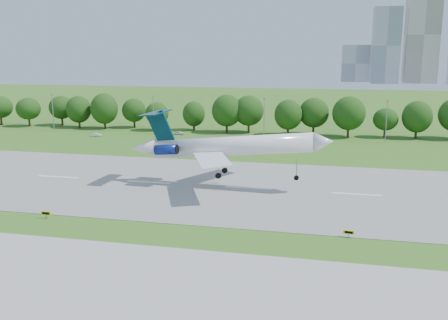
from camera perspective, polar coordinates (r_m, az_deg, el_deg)
The scene contains 11 objects.
ground at distance 78.60m, azimuth -15.13°, elevation -7.04°, with size 600.00×600.00×0.00m, color #39691B.
runway at distance 100.37m, azimuth -8.58°, elevation -2.54°, with size 400.00×45.00×0.08m, color gray.
taxiway at distance 64.36m, azimuth -22.65°, elevation -11.92°, with size 400.00×23.00×0.08m, color #ADADA8.
tree_line at distance 162.53m, azimuth -0.16°, elevation 5.41°, with size 288.40×8.40×10.40m.
light_poles at distance 153.44m, azimuth -1.90°, elevation 5.06°, with size 175.90×0.25×12.19m.
skyline at distance 460.71m, azimuth 21.06°, elevation 12.01°, with size 127.00×52.00×80.00m.
airliner at distance 94.44m, azimuth -0.21°, elevation 1.66°, with size 39.32×28.50×12.34m.
taxi_sign_centre at distance 82.74m, azimuth -19.67°, elevation -5.75°, with size 1.62×0.22×1.14m.
taxi_sign_right at distance 72.34m, azimuth 14.06°, elevation -8.02°, with size 1.50×0.35×1.05m.
service_vehicle_a at distance 158.82m, azimuth -14.42°, elevation 2.81°, with size 1.13×3.25×1.07m, color silver.
service_vehicle_b at distance 157.78m, azimuth -5.16°, elevation 3.10°, with size 1.32×3.27×1.11m, color silver.
Camera 1 is at (35.36, -65.48, 25.27)m, focal length 40.00 mm.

